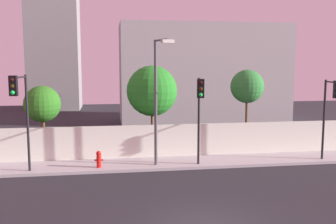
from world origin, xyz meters
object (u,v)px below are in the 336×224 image
Objects in this scene: traffic_light_left at (20,102)px; roadside_tree_midleft at (152,91)px; roadside_tree_leftmost at (42,104)px; traffic_light_center at (200,103)px; traffic_light_right at (331,102)px; fire_hydrant at (99,159)px; street_lamp_curbside at (157,92)px; roadside_tree_midright at (247,87)px.

roadside_tree_midleft reaches higher than traffic_light_left.
roadside_tree_leftmost is 6.26m from roadside_tree_midleft.
traffic_light_center is 4.50m from roadside_tree_midleft.
traffic_light_left reaches higher than traffic_light_right.
traffic_light_right is 5.12× the size of fire_hydrant.
roadside_tree_leftmost is 0.79× the size of roadside_tree_midleft.
traffic_light_center is 0.70× the size of street_lamp_curbside.
roadside_tree_midright is at bearing -0.00° from roadside_tree_leftmost.
traffic_light_right is 9.13m from street_lamp_curbside.
traffic_light_left is at bearing -161.90° from roadside_tree_midright.
street_lamp_curbside is at bearing 157.82° from traffic_light_center.
fire_hydrant is 10.02m from roadside_tree_midright.
traffic_light_left is 13.01m from roadside_tree_midright.
traffic_light_right is 15.72m from roadside_tree_leftmost.
fire_hydrant is 0.16× the size of roadside_tree_midleft.
street_lamp_curbside is at bearing -27.90° from roadside_tree_leftmost.
roadside_tree_leftmost is (-6.14, 3.25, -0.84)m from street_lamp_curbside.
traffic_light_right is at bearing -51.04° from roadside_tree_midright.
roadside_tree_midleft is (0.09, 3.25, -0.15)m from street_lamp_curbside.
street_lamp_curbside is at bearing -91.54° from roadside_tree_midleft.
street_lamp_curbside is 6.76m from roadside_tree_midright.
street_lamp_curbside is (6.44, 0.79, 0.33)m from traffic_light_left.
roadside_tree_midleft is (-9.00, 3.91, 0.42)m from traffic_light_right.
traffic_light_left is 15.52m from traffic_light_right.
fire_hydrant is 0.17× the size of roadside_tree_midright.
roadside_tree_midleft is (6.23, -0.00, 0.69)m from roadside_tree_leftmost.
roadside_tree_midright reaches higher than roadside_tree_leftmost.
roadside_tree_midright is at bearing 0.00° from roadside_tree_midleft.
roadside_tree_leftmost is at bearing 152.10° from street_lamp_curbside.
street_lamp_curbside is 4.45m from fire_hydrant.
traffic_light_right reaches higher than roadside_tree_leftmost.
traffic_light_left is 8.43m from traffic_light_center.
traffic_light_center is at bearing -178.76° from traffic_light_right.
roadside_tree_midleft is at bearing 156.50° from traffic_light_right.
street_lamp_curbside is 1.28× the size of roadside_tree_midright.
roadside_tree_midright is (3.93, 4.06, 0.51)m from traffic_light_center.
fire_hydrant is 5.11m from roadside_tree_leftmost.
traffic_light_right is at bearing -3.55° from fire_hydrant.
roadside_tree_midleft is at bearing -180.00° from roadside_tree_midright.
traffic_light_right is 0.68× the size of street_lamp_curbside.
street_lamp_curbside is at bearing 6.97° from traffic_light_left.
roadside_tree_leftmost is at bearing 180.00° from roadside_tree_midleft.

